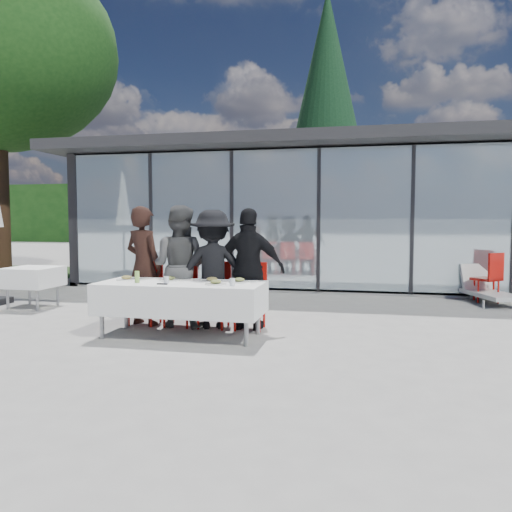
{
  "coord_description": "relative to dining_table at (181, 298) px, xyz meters",
  "views": [
    {
      "loc": [
        1.99,
        -6.84,
        1.58
      ],
      "look_at": [
        0.25,
        1.2,
        1.01
      ],
      "focal_mm": 35.0,
      "sensor_mm": 36.0,
      "label": 1
    }
  ],
  "objects": [
    {
      "name": "diner_chair_c",
      "position": [
        0.26,
        0.75,
        -0.0
      ],
      "size": [
        0.44,
        0.44,
        0.97
      ],
      "color": "red",
      "rests_on": "ground"
    },
    {
      "name": "lounger",
      "position": [
        4.79,
        3.99,
        -0.28
      ],
      "size": [
        0.99,
        1.45,
        0.72
      ],
      "color": "silver",
      "rests_on": "ground"
    },
    {
      "name": "plate_extra",
      "position": [
        0.54,
        -0.14,
        0.24
      ],
      "size": [
        0.29,
        0.29,
        0.07
      ],
      "color": "white",
      "rests_on": "dining_table"
    },
    {
      "name": "diner_c",
      "position": [
        0.26,
        0.64,
        0.34
      ],
      "size": [
        1.44,
        1.44,
        1.75
      ],
      "primitive_type": "imported",
      "rotation": [
        0.0,
        0.0,
        3.47
      ],
      "color": "black",
      "rests_on": "ground"
    },
    {
      "name": "diner_chair_a",
      "position": [
        -0.84,
        0.75,
        -0.0
      ],
      "size": [
        0.44,
        0.44,
        0.97
      ],
      "color": "red",
      "rests_on": "ground"
    },
    {
      "name": "diner_chair_d",
      "position": [
        0.81,
        0.75,
        -0.0
      ],
      "size": [
        0.44,
        0.44,
        0.97
      ],
      "color": "red",
      "rests_on": "ground"
    },
    {
      "name": "conifer_tree",
      "position": [
        0.95,
        13.44,
        5.45
      ],
      "size": [
        4.0,
        4.0,
        10.5
      ],
      "color": "#382316",
      "rests_on": "ground"
    },
    {
      "name": "plate_d",
      "position": [
        0.78,
        0.15,
        0.24
      ],
      "size": [
        0.29,
        0.29,
        0.07
      ],
      "color": "white",
      "rests_on": "dining_table"
    },
    {
      "name": "plate_b",
      "position": [
        -0.22,
        0.14,
        0.24
      ],
      "size": [
        0.29,
        0.29,
        0.07
      ],
      "color": "white",
      "rests_on": "dining_table"
    },
    {
      "name": "diner_d",
      "position": [
        0.81,
        0.64,
        0.35
      ],
      "size": [
        1.11,
        1.11,
        1.78
      ],
      "primitive_type": "imported",
      "rotation": [
        0.0,
        0.0,
        3.07
      ],
      "color": "black",
      "rests_on": "ground"
    },
    {
      "name": "grass_patch",
      "position": [
        -8.05,
        6.44,
        -0.53
      ],
      "size": [
        5.0,
        5.0,
        0.02
      ],
      "primitive_type": "cube",
      "color": "#385926",
      "rests_on": "ground"
    },
    {
      "name": "treeline",
      "position": [
        -1.55,
        28.44,
        1.66
      ],
      "size": [
        62.5,
        2.0,
        4.4
      ],
      "color": "black",
      "rests_on": "ground"
    },
    {
      "name": "spare_table_left",
      "position": [
        -3.51,
        1.64,
        0.02
      ],
      "size": [
        0.86,
        0.86,
        0.74
      ],
      "color": "white",
      "rests_on": "ground"
    },
    {
      "name": "dining_table",
      "position": [
        0.0,
        0.0,
        0.0
      ],
      "size": [
        2.26,
        0.96,
        0.75
      ],
      "color": "white",
      "rests_on": "ground"
    },
    {
      "name": "diner_b",
      "position": [
        -0.27,
        0.64,
        0.37
      ],
      "size": [
        0.92,
        0.92,
        1.82
      ],
      "primitive_type": "imported",
      "rotation": [
        0.0,
        0.0,
        3.1
      ],
      "color": "#515151",
      "rests_on": "ground"
    },
    {
      "name": "drinking_glasses",
      "position": [
        0.32,
        -0.19,
        0.26
      ],
      "size": [
        1.0,
        0.12,
        0.1
      ],
      "color": "silver",
      "rests_on": "dining_table"
    },
    {
      "name": "juice_bottle",
      "position": [
        -0.57,
        -0.15,
        0.29
      ],
      "size": [
        0.06,
        0.06,
        0.16
      ],
      "primitive_type": "cylinder",
      "color": "#8DBF4F",
      "rests_on": "dining_table"
    },
    {
      "name": "diner_a",
      "position": [
        -0.84,
        0.64,
        0.37
      ],
      "size": [
        0.84,
        0.84,
        1.81
      ],
      "primitive_type": "imported",
      "rotation": [
        0.0,
        0.0,
        2.8
      ],
      "color": "black",
      "rests_on": "ground"
    },
    {
      "name": "plate_c",
      "position": [
        0.4,
        0.15,
        0.24
      ],
      "size": [
        0.29,
        0.29,
        0.07
      ],
      "color": "white",
      "rests_on": "dining_table"
    },
    {
      "name": "plate_a",
      "position": [
        -0.84,
        0.08,
        0.24
      ],
      "size": [
        0.29,
        0.29,
        0.07
      ],
      "color": "white",
      "rests_on": "dining_table"
    },
    {
      "name": "spare_chair_b",
      "position": [
        4.86,
        4.01,
        -0.0
      ],
      "size": [
        0.62,
        0.62,
        0.97
      ],
      "color": "red",
      "rests_on": "ground"
    },
    {
      "name": "folded_eyeglasses",
      "position": [
        -0.16,
        -0.27,
        0.22
      ],
      "size": [
        0.14,
        0.03,
        0.01
      ],
      "primitive_type": "cube",
      "color": "black",
      "rests_on": "dining_table"
    },
    {
      "name": "pavilion",
      "position": [
        2.45,
        8.61,
        1.61
      ],
      "size": [
        14.8,
        8.8,
        3.44
      ],
      "color": "gray",
      "rests_on": "ground"
    },
    {
      "name": "ground",
      "position": [
        0.45,
        0.44,
        -0.54
      ],
      "size": [
        90.0,
        90.0,
        0.0
      ],
      "primitive_type": "plane",
      "color": "gray",
      "rests_on": "ground"
    },
    {
      "name": "diner_chair_b",
      "position": [
        -0.27,
        0.75,
        -0.0
      ],
      "size": [
        0.44,
        0.44,
        0.97
      ],
      "color": "red",
      "rests_on": "ground"
    }
  ]
}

